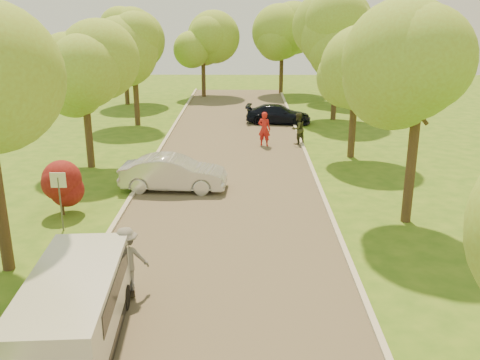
{
  "coord_description": "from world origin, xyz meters",
  "views": [
    {
      "loc": [
        0.79,
        -13.71,
        7.7
      ],
      "look_at": [
        0.56,
        5.93,
        1.3
      ],
      "focal_mm": 40.0,
      "sensor_mm": 36.0,
      "label": 1
    }
  ],
  "objects_px": {
    "street_sign": "(59,189)",
    "longboard": "(129,289)",
    "skateboarder": "(127,259)",
    "silver_sedan": "(173,173)",
    "person_striped": "(264,129)",
    "minivan": "(74,309)",
    "dark_sedan": "(278,114)",
    "person_olive": "(298,129)"
  },
  "relations": [
    {
      "from": "dark_sedan",
      "to": "skateboarder",
      "type": "height_order",
      "value": "skateboarder"
    },
    {
      "from": "street_sign",
      "to": "person_olive",
      "type": "xyz_separation_m",
      "value": [
        9.6,
        12.76,
        -0.64
      ]
    },
    {
      "from": "minivan",
      "to": "dark_sedan",
      "type": "relative_size",
      "value": 1.15
    },
    {
      "from": "person_striped",
      "to": "longboard",
      "type": "bearing_deg",
      "value": 95.34
    },
    {
      "from": "street_sign",
      "to": "longboard",
      "type": "relative_size",
      "value": 2.2
    },
    {
      "from": "skateboarder",
      "to": "person_striped",
      "type": "xyz_separation_m",
      "value": [
        4.33,
        16.73,
        -0.05
      ]
    },
    {
      "from": "street_sign",
      "to": "person_olive",
      "type": "bearing_deg",
      "value": 53.05
    },
    {
      "from": "silver_sedan",
      "to": "minivan",
      "type": "bearing_deg",
      "value": 178.91
    },
    {
      "from": "minivan",
      "to": "longboard",
      "type": "height_order",
      "value": "minivan"
    },
    {
      "from": "minivan",
      "to": "skateboarder",
      "type": "bearing_deg",
      "value": 70.12
    },
    {
      "from": "minivan",
      "to": "person_olive",
      "type": "bearing_deg",
      "value": 66.37
    },
    {
      "from": "person_striped",
      "to": "person_olive",
      "type": "distance_m",
      "value": 2.01
    },
    {
      "from": "silver_sedan",
      "to": "person_striped",
      "type": "distance_m",
      "value": 8.87
    },
    {
      "from": "longboard",
      "to": "person_striped",
      "type": "bearing_deg",
      "value": -121.56
    },
    {
      "from": "person_striped",
      "to": "silver_sedan",
      "type": "bearing_deg",
      "value": 81.49
    },
    {
      "from": "person_striped",
      "to": "skateboarder",
      "type": "bearing_deg",
      "value": 95.34
    },
    {
      "from": "street_sign",
      "to": "minivan",
      "type": "height_order",
      "value": "street_sign"
    },
    {
      "from": "street_sign",
      "to": "silver_sedan",
      "type": "bearing_deg",
      "value": 52.95
    },
    {
      "from": "street_sign",
      "to": "person_striped",
      "type": "height_order",
      "value": "street_sign"
    },
    {
      "from": "minivan",
      "to": "longboard",
      "type": "bearing_deg",
      "value": 70.12
    },
    {
      "from": "minivan",
      "to": "longboard",
      "type": "xyz_separation_m",
      "value": [
        0.7,
        2.47,
        -0.88
      ]
    },
    {
      "from": "dark_sedan",
      "to": "person_olive",
      "type": "height_order",
      "value": "person_olive"
    },
    {
      "from": "longboard",
      "to": "skateboarder",
      "type": "distance_m",
      "value": 0.95
    },
    {
      "from": "silver_sedan",
      "to": "dark_sedan",
      "type": "relative_size",
      "value": 1.04
    },
    {
      "from": "skateboarder",
      "to": "minivan",
      "type": "bearing_deg",
      "value": 57.07
    },
    {
      "from": "silver_sedan",
      "to": "person_striped",
      "type": "bearing_deg",
      "value": -25.35
    },
    {
      "from": "skateboarder",
      "to": "dark_sedan",
      "type": "bearing_deg",
      "value": -120.5
    },
    {
      "from": "longboard",
      "to": "skateboarder",
      "type": "relative_size",
      "value": 0.53
    },
    {
      "from": "silver_sedan",
      "to": "person_olive",
      "type": "distance_m",
      "value": 10.3
    },
    {
      "from": "street_sign",
      "to": "skateboarder",
      "type": "height_order",
      "value": "street_sign"
    },
    {
      "from": "person_striped",
      "to": "minivan",
      "type": "bearing_deg",
      "value": 95.16
    },
    {
      "from": "minivan",
      "to": "dark_sedan",
      "type": "distance_m",
      "value": 26.19
    },
    {
      "from": "street_sign",
      "to": "dark_sedan",
      "type": "bearing_deg",
      "value": 64.66
    },
    {
      "from": "silver_sedan",
      "to": "person_striped",
      "type": "height_order",
      "value": "person_striped"
    },
    {
      "from": "minivan",
      "to": "person_olive",
      "type": "relative_size",
      "value": 2.77
    },
    {
      "from": "person_olive",
      "to": "person_striped",
      "type": "bearing_deg",
      "value": -26.99
    },
    {
      "from": "dark_sedan",
      "to": "person_striped",
      "type": "bearing_deg",
      "value": 176.36
    },
    {
      "from": "street_sign",
      "to": "longboard",
      "type": "distance_m",
      "value": 5.69
    },
    {
      "from": "silver_sedan",
      "to": "longboard",
      "type": "distance_m",
      "value": 8.95
    },
    {
      "from": "dark_sedan",
      "to": "longboard",
      "type": "xyz_separation_m",
      "value": [
        -5.5,
        -22.97,
        -0.54
      ]
    },
    {
      "from": "person_striped",
      "to": "street_sign",
      "type": "bearing_deg",
      "value": 78.11
    },
    {
      "from": "minivan",
      "to": "longboard",
      "type": "relative_size",
      "value": 5.17
    }
  ]
}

